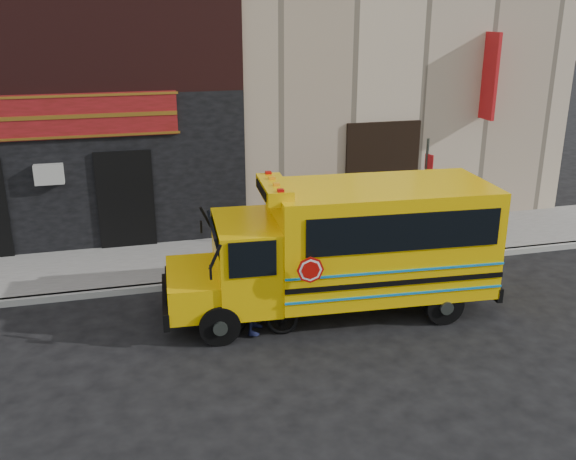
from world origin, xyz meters
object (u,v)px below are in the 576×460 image
(school_bus, at_px, (349,244))
(sign_pole, at_px, (425,193))
(bicycle, at_px, (256,312))
(cyclist, at_px, (254,289))

(school_bus, relative_size, sign_pole, 2.26)
(school_bus, distance_m, bicycle, 2.43)
(bicycle, bearing_deg, school_bus, -60.32)
(school_bus, height_order, cyclist, school_bus)
(sign_pole, xyz_separation_m, bicycle, (-5.09, -3.18, -1.21))
(cyclist, bearing_deg, bicycle, -147.70)
(school_bus, xyz_separation_m, bicycle, (-2.13, -0.61, -1.01))
(sign_pole, bearing_deg, school_bus, -139.01)
(sign_pole, bearing_deg, bicycle, -147.98)
(sign_pole, relative_size, cyclist, 1.62)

